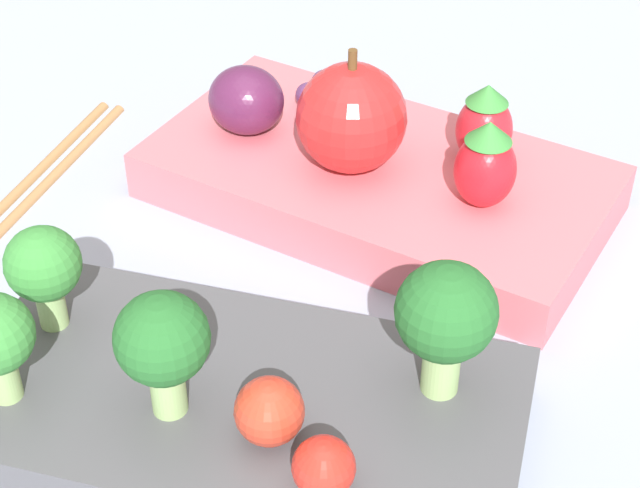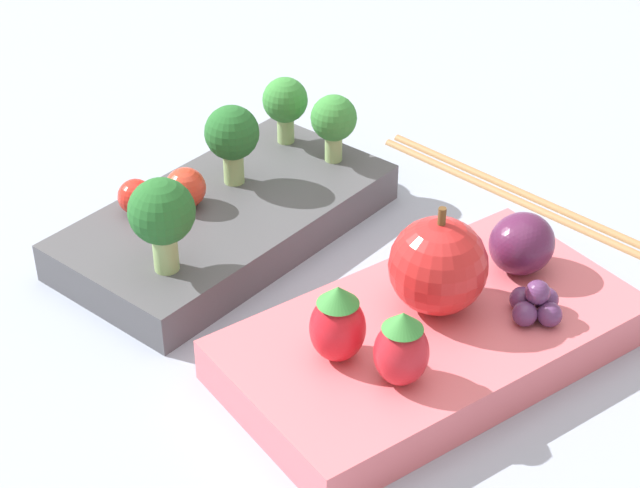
{
  "view_description": "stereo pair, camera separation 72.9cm",
  "coord_description": "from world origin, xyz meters",
  "px_view_note": "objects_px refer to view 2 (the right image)",
  "views": [
    {
      "loc": [
        -0.14,
        0.33,
        0.32
      ],
      "look_at": [
        -0.0,
        -0.0,
        0.04
      ],
      "focal_mm": 60.0,
      "sensor_mm": 36.0,
      "label": 1
    },
    {
      "loc": [
        -0.35,
        -0.37,
        0.38
      ],
      "look_at": [
        -0.0,
        -0.0,
        0.04
      ],
      "focal_mm": 60.0,
      "sensor_mm": 36.0,
      "label": 2
    }
  ],
  "objects_px": {
    "cherry_tomato_1": "(136,197)",
    "strawberry_0": "(338,324)",
    "broccoli_floret_3": "(334,120)",
    "strawberry_1": "(402,349)",
    "broccoli_floret_0": "(285,102)",
    "chopsticks_pair": "(510,189)",
    "plum": "(522,244)",
    "cherry_tomato_0": "(185,188)",
    "apple": "(438,266)",
    "bento_box_fruit": "(429,341)",
    "broccoli_floret_2": "(232,135)",
    "bento_box_savoury": "(227,220)",
    "broccoli_floret_1": "(162,215)",
    "grape_cluster": "(536,304)"
  },
  "relations": [
    {
      "from": "cherry_tomato_1",
      "to": "strawberry_0",
      "type": "height_order",
      "value": "strawberry_0"
    },
    {
      "from": "broccoli_floret_3",
      "to": "strawberry_1",
      "type": "bearing_deg",
      "value": -124.9
    },
    {
      "from": "broccoli_floret_0",
      "to": "chopsticks_pair",
      "type": "height_order",
      "value": "broccoli_floret_0"
    },
    {
      "from": "plum",
      "to": "cherry_tomato_0",
      "type": "bearing_deg",
      "value": 118.08
    },
    {
      "from": "apple",
      "to": "chopsticks_pair",
      "type": "relative_size",
      "value": 0.3
    },
    {
      "from": "bento_box_fruit",
      "to": "cherry_tomato_0",
      "type": "relative_size",
      "value": 9.27
    },
    {
      "from": "cherry_tomato_0",
      "to": "apple",
      "type": "xyz_separation_m",
      "value": [
        0.04,
        -0.17,
        0.01
      ]
    },
    {
      "from": "broccoli_floret_3",
      "to": "apple",
      "type": "relative_size",
      "value": 0.74
    },
    {
      "from": "broccoli_floret_0",
      "to": "broccoli_floret_2",
      "type": "xyz_separation_m",
      "value": [
        -0.06,
        -0.02,
        0.0
      ]
    },
    {
      "from": "broccoli_floret_0",
      "to": "cherry_tomato_0",
      "type": "bearing_deg",
      "value": -168.67
    },
    {
      "from": "apple",
      "to": "chopsticks_pair",
      "type": "distance_m",
      "value": 0.18
    },
    {
      "from": "strawberry_0",
      "to": "cherry_tomato_1",
      "type": "bearing_deg",
      "value": 88.79
    },
    {
      "from": "cherry_tomato_0",
      "to": "plum",
      "type": "distance_m",
      "value": 0.21
    },
    {
      "from": "broccoli_floret_3",
      "to": "strawberry_1",
      "type": "xyz_separation_m",
      "value": [
        -0.13,
        -0.18,
        -0.01
      ]
    },
    {
      "from": "bento_box_savoury",
      "to": "chopsticks_pair",
      "type": "bearing_deg",
      "value": -27.14
    },
    {
      "from": "broccoli_floret_1",
      "to": "chopsticks_pair",
      "type": "bearing_deg",
      "value": -13.27
    },
    {
      "from": "bento_box_fruit",
      "to": "broccoli_floret_0",
      "type": "height_order",
      "value": "broccoli_floret_0"
    },
    {
      "from": "apple",
      "to": "chopsticks_pair",
      "type": "height_order",
      "value": "apple"
    },
    {
      "from": "broccoli_floret_0",
      "to": "strawberry_0",
      "type": "xyz_separation_m",
      "value": [
        -0.13,
        -0.19,
        -0.01
      ]
    },
    {
      "from": "bento_box_savoury",
      "to": "plum",
      "type": "distance_m",
      "value": 0.19
    },
    {
      "from": "apple",
      "to": "chopsticks_pair",
      "type": "bearing_deg",
      "value": 24.31
    },
    {
      "from": "apple",
      "to": "strawberry_1",
      "type": "distance_m",
      "value": 0.06
    },
    {
      "from": "chopsticks_pair",
      "to": "broccoli_floret_0",
      "type": "bearing_deg",
      "value": 126.97
    },
    {
      "from": "bento_box_savoury",
      "to": "cherry_tomato_0",
      "type": "height_order",
      "value": "cherry_tomato_0"
    },
    {
      "from": "cherry_tomato_0",
      "to": "chopsticks_pair",
      "type": "relative_size",
      "value": 0.12
    },
    {
      "from": "bento_box_savoury",
      "to": "grape_cluster",
      "type": "bearing_deg",
      "value": -76.18
    },
    {
      "from": "broccoli_floret_2",
      "to": "apple",
      "type": "distance_m",
      "value": 0.18
    },
    {
      "from": "broccoli_floret_2",
      "to": "chopsticks_pair",
      "type": "distance_m",
      "value": 0.19
    },
    {
      "from": "broccoli_floret_3",
      "to": "cherry_tomato_1",
      "type": "height_order",
      "value": "broccoli_floret_3"
    },
    {
      "from": "bento_box_fruit",
      "to": "plum",
      "type": "bearing_deg",
      "value": -0.72
    },
    {
      "from": "bento_box_savoury",
      "to": "strawberry_0",
      "type": "relative_size",
      "value": 5.11
    },
    {
      "from": "bento_box_fruit",
      "to": "cherry_tomato_1",
      "type": "xyz_separation_m",
      "value": [
        -0.05,
        0.2,
        0.02
      ]
    },
    {
      "from": "broccoli_floret_1",
      "to": "broccoli_floret_2",
      "type": "relative_size",
      "value": 1.09
    },
    {
      "from": "cherry_tomato_0",
      "to": "strawberry_1",
      "type": "bearing_deg",
      "value": -95.84
    },
    {
      "from": "bento_box_fruit",
      "to": "broccoli_floret_3",
      "type": "relative_size",
      "value": 5.1
    },
    {
      "from": "broccoli_floret_2",
      "to": "broccoli_floret_0",
      "type": "bearing_deg",
      "value": 16.48
    },
    {
      "from": "apple",
      "to": "plum",
      "type": "bearing_deg",
      "value": -8.73
    },
    {
      "from": "bento_box_fruit",
      "to": "apple",
      "type": "xyz_separation_m",
      "value": [
        0.01,
        0.01,
        0.04
      ]
    },
    {
      "from": "bento_box_savoury",
      "to": "broccoli_floret_2",
      "type": "xyz_separation_m",
      "value": [
        0.02,
        0.02,
        0.05
      ]
    },
    {
      "from": "plum",
      "to": "grape_cluster",
      "type": "distance_m",
      "value": 0.04
    },
    {
      "from": "bento_box_fruit",
      "to": "cherry_tomato_1",
      "type": "distance_m",
      "value": 0.2
    },
    {
      "from": "strawberry_0",
      "to": "cherry_tomato_0",
      "type": "bearing_deg",
      "value": 79.59
    },
    {
      "from": "bento_box_savoury",
      "to": "grape_cluster",
      "type": "relative_size",
      "value": 7.09
    },
    {
      "from": "bento_box_savoury",
      "to": "bento_box_fruit",
      "type": "distance_m",
      "value": 0.17
    },
    {
      "from": "broccoli_floret_1",
      "to": "plum",
      "type": "bearing_deg",
      "value": -42.94
    },
    {
      "from": "plum",
      "to": "chopsticks_pair",
      "type": "distance_m",
      "value": 0.13
    },
    {
      "from": "broccoli_floret_0",
      "to": "cherry_tomato_1",
      "type": "bearing_deg",
      "value": -177.55
    },
    {
      "from": "grape_cluster",
      "to": "strawberry_0",
      "type": "bearing_deg",
      "value": 154.17
    },
    {
      "from": "cherry_tomato_1",
      "to": "chopsticks_pair",
      "type": "height_order",
      "value": "cherry_tomato_1"
    },
    {
      "from": "bento_box_fruit",
      "to": "cherry_tomato_1",
      "type": "bearing_deg",
      "value": 104.59
    }
  ]
}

